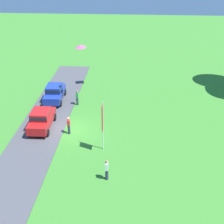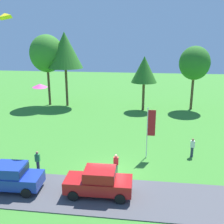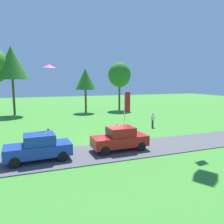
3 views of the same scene
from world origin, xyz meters
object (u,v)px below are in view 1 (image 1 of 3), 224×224
object	(u,v)px
person_watching_sky	(77,98)
flag_banner	(102,121)
car_sedan_mid_row	(41,119)
person_on_lawn	(69,125)
kite_delta_over_trees	(81,46)
car_sedan_by_flagpole	(55,92)
person_beside_suv	(107,170)

from	to	relation	value
person_watching_sky	flag_banner	bearing A→B (deg)	23.09
person_watching_sky	flag_banner	world-z (taller)	flag_banner
car_sedan_mid_row	person_on_lawn	world-z (taller)	car_sedan_mid_row
person_on_lawn	flag_banner	distance (m)	4.66
car_sedan_mid_row	person_on_lawn	xyz separation A→B (m)	(0.80, 2.76, -0.16)
car_sedan_mid_row	kite_delta_over_trees	world-z (taller)	kite_delta_over_trees
flag_banner	kite_delta_over_trees	distance (m)	9.53
flag_banner	car_sedan_mid_row	bearing A→B (deg)	-118.25
person_watching_sky	car_sedan_by_flagpole	bearing A→B (deg)	-107.54
car_sedan_mid_row	flag_banner	size ratio (longest dim) A/B	0.98
car_sedan_mid_row	person_beside_suv	world-z (taller)	car_sedan_mid_row
car_sedan_mid_row	person_on_lawn	bearing A→B (deg)	73.80
person_watching_sky	person_on_lawn	bearing A→B (deg)	2.47
person_beside_suv	person_watching_sky	xyz separation A→B (m)	(-12.29, -4.31, 0.00)
car_sedan_mid_row	person_beside_suv	distance (m)	9.78
person_watching_sky	person_on_lawn	distance (m)	6.07
car_sedan_by_flagpole	car_sedan_mid_row	size ratio (longest dim) A/B	1.01
person_beside_suv	kite_delta_over_trees	world-z (taller)	kite_delta_over_trees
kite_delta_over_trees	person_beside_suv	bearing A→B (deg)	16.76
car_sedan_mid_row	person_on_lawn	size ratio (longest dim) A/B	2.59
person_beside_suv	person_watching_sky	distance (m)	13.02
person_on_lawn	car_sedan_mid_row	bearing A→B (deg)	-106.20
car_sedan_by_flagpole	person_on_lawn	distance (m)	7.51
person_beside_suv	person_watching_sky	size ratio (longest dim) A/B	1.00
person_beside_suv	person_on_lawn	distance (m)	7.43
car_sedan_by_flagpole	person_watching_sky	size ratio (longest dim) A/B	2.62
person_beside_suv	flag_banner	distance (m)	4.28
car_sedan_mid_row	kite_delta_over_trees	distance (m)	8.14
person_beside_suv	person_on_lawn	size ratio (longest dim) A/B	1.00
car_sedan_by_flagpole	car_sedan_mid_row	world-z (taller)	same
car_sedan_by_flagpole	car_sedan_mid_row	xyz separation A→B (m)	(6.11, 0.19, 0.00)
car_sedan_by_flagpole	person_on_lawn	bearing A→B (deg)	23.09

